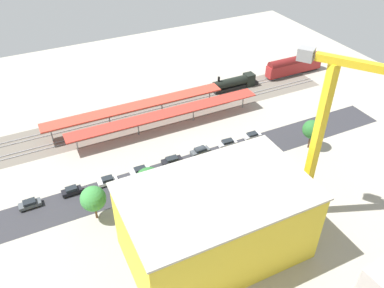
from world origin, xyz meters
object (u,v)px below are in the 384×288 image
at_px(platform_canopy_near, 166,114).
at_px(locomotive, 236,83).
at_px(box_truck_2, 217,181).
at_px(street_tree_0, 93,199).
at_px(street_tree_1, 150,183).
at_px(traffic_light, 169,172).
at_px(box_truck_1, 160,204).
at_px(parked_car_6, 72,191).
at_px(parked_car_7, 30,204).
at_px(parked_car_5, 108,181).
at_px(box_truck_0, 169,195).
at_px(parked_car_1, 227,143).
at_px(passenger_coach, 294,65).
at_px(parked_car_2, 200,151).
at_px(parked_car_0, 252,136).
at_px(parked_car_4, 140,171).
at_px(street_tree_2, 312,129).
at_px(platform_canopy_far, 136,106).
at_px(parked_car_3, 172,161).
at_px(construction_building, 216,223).
at_px(tower_crane, 335,132).

distance_m(platform_canopy_near, locomotive, 29.37).
xyz_separation_m(box_truck_2, street_tree_0, (25.37, -2.75, 3.47)).
xyz_separation_m(street_tree_1, traffic_light, (-4.90, -1.60, -0.44)).
height_order(platform_canopy_near, box_truck_1, platform_canopy_near).
relative_size(parked_car_6, box_truck_2, 0.48).
bearing_deg(parked_car_7, parked_car_5, 178.93).
bearing_deg(box_truck_0, parked_car_1, -151.58).
bearing_deg(box_truck_0, passenger_coach, -149.27).
bearing_deg(parked_car_2, traffic_light, 34.70).
relative_size(parked_car_0, box_truck_0, 0.49).
height_order(parked_car_4, box_truck_1, box_truck_1).
distance_m(parked_car_4, street_tree_2, 41.29).
distance_m(platform_canopy_near, platform_canopy_far, 8.92).
relative_size(platform_canopy_near, locomotive, 3.42).
height_order(locomotive, passenger_coach, passenger_coach).
distance_m(parked_car_0, parked_car_3, 22.04).
distance_m(locomotive, box_truck_1, 54.83).
height_order(platform_canopy_near, parked_car_4, platform_canopy_near).
distance_m(construction_building, traffic_light, 18.30).
height_order(parked_car_2, street_tree_1, street_tree_1).
bearing_deg(street_tree_0, parked_car_4, -144.83).
height_order(parked_car_2, traffic_light, traffic_light).
relative_size(platform_canopy_near, street_tree_0, 6.78).
xyz_separation_m(passenger_coach, parked_car_4, (61.68, 24.57, -2.40)).
bearing_deg(street_tree_0, construction_building, 134.87).
distance_m(parked_car_7, street_tree_0, 14.97).
height_order(parked_car_4, street_tree_2, street_tree_2).
relative_size(parked_car_7, box_truck_2, 0.50).
height_order(tower_crane, box_truck_1, tower_crane).
relative_size(construction_building, box_truck_2, 3.48).
height_order(passenger_coach, parked_car_5, passenger_coach).
relative_size(tower_crane, box_truck_2, 3.86).
xyz_separation_m(locomotive, street_tree_2, (-0.02, 33.57, 3.45)).
xyz_separation_m(box_truck_2, street_tree_2, (-26.94, -2.39, 3.63)).
bearing_deg(parked_car_7, box_truck_0, 156.93).
bearing_deg(street_tree_1, parked_car_0, -163.09).
height_order(platform_canopy_far, box_truck_0, platform_canopy_far).
relative_size(parked_car_1, parked_car_6, 1.17).
bearing_deg(parked_car_6, parked_car_3, 179.58).
xyz_separation_m(platform_canopy_near, traffic_light, (8.77, 21.78, 0.40)).
xyz_separation_m(parked_car_6, street_tree_2, (-55.14, 9.26, 4.51)).
bearing_deg(parked_car_4, box_truck_2, 138.98).
bearing_deg(parked_car_0, locomotive, -112.73).
height_order(parked_car_5, parked_car_6, parked_car_5).
distance_m(locomotive, box_truck_2, 44.93).
distance_m(parked_car_1, box_truck_1, 26.42).
distance_m(parked_car_4, box_truck_1, 12.53).
relative_size(parked_car_0, tower_crane, 0.13).
bearing_deg(parked_car_2, parked_car_1, 179.99).
bearing_deg(platform_canopy_far, parked_car_6, 43.39).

